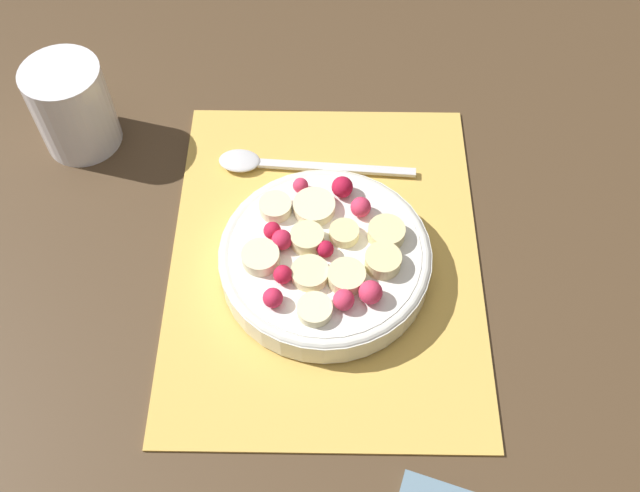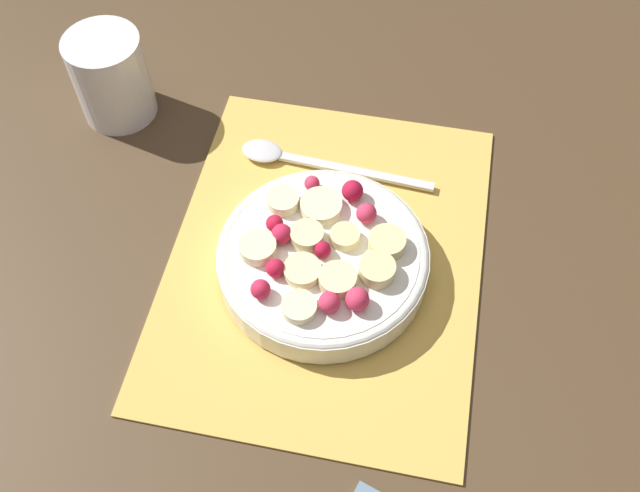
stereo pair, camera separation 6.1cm
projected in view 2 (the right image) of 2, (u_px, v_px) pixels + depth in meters
The scene contains 5 objects.
ground_plane at pixel (326, 259), 0.66m from camera, with size 3.00×3.00×0.00m, color #4C3823.
placemat at pixel (326, 257), 0.66m from camera, with size 0.36×0.28×0.01m.
fruit_bowl at pixel (320, 257), 0.63m from camera, with size 0.19×0.19×0.05m.
spoon at pixel (296, 158), 0.71m from camera, with size 0.03×0.20×0.01m.
drinking_glass at pixel (111, 77), 0.72m from camera, with size 0.08×0.08×0.09m.
Camera 2 is at (-0.35, -0.06, 0.56)m, focal length 40.00 mm.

